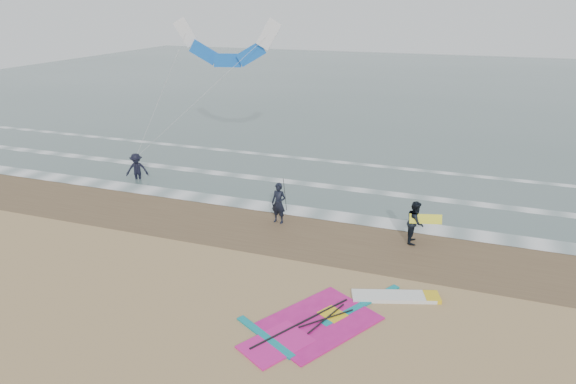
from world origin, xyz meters
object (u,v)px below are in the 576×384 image
(person_standing, at_px, (279,203))
(person_walking, at_px, (415,222))
(windsurf_rig, at_px, (340,316))
(surf_kite, at_px, (226,47))
(person_wading, at_px, (136,164))

(person_standing, relative_size, person_walking, 1.04)
(windsurf_rig, bearing_deg, surf_kite, 127.15)
(person_wading, bearing_deg, windsurf_rig, -58.96)
(windsurf_rig, bearing_deg, person_standing, 125.53)
(person_standing, xyz_separation_m, surf_kite, (-6.10, 7.69, 5.97))
(person_wading, height_order, surf_kite, surf_kite)
(person_standing, bearing_deg, windsurf_rig, -46.32)
(windsurf_rig, height_order, person_standing, person_standing)
(surf_kite, bearing_deg, person_wading, -125.20)
(person_walking, distance_m, person_wading, 15.77)
(person_walking, distance_m, surf_kite, 15.52)
(person_walking, bearing_deg, person_wading, 76.90)
(person_standing, relative_size, surf_kite, 0.26)
(person_standing, distance_m, person_wading, 9.93)
(person_standing, distance_m, person_walking, 6.00)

